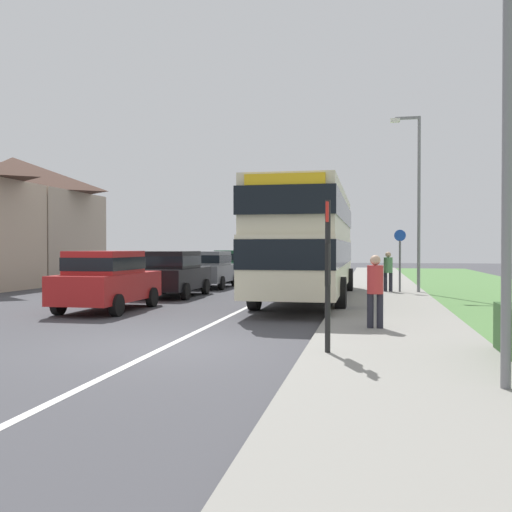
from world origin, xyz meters
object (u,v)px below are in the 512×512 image
Objects in this scene: cycle_route_sign at (400,258)px; street_lamp_near at (498,57)px; parked_car_black at (173,272)px; street_lamp_mid at (416,192)px; parked_car_dark_green at (234,264)px; pedestrian_at_stop at (375,288)px; double_decker_bus at (308,238)px; pedestrian_walking_away at (388,270)px; bus_stop_sign at (328,265)px; parked_car_red at (107,278)px; parked_car_grey at (209,268)px.

cycle_route_sign is 0.35× the size of street_lamp_near.
street_lamp_mid is at bearing 15.95° from parked_car_black.
parked_car_black is 10.30m from parked_car_dark_green.
double_decker_bus is at bearing 106.94° from pedestrian_at_stop.
double_decker_bus is 5.33m from parked_car_black.
pedestrian_walking_away is at bearing 50.23° from double_decker_bus.
pedestrian_at_stop and pedestrian_walking_away have the same top height.
parked_car_dark_green is 2.61× the size of pedestrian_walking_away.
street_lamp_mid reaches higher than bus_stop_sign.
bus_stop_sign is (-0.79, -3.00, 0.56)m from pedestrian_at_stop.
street_lamp_mid is at bearing 41.02° from double_decker_bus.
street_lamp_mid is (9.17, 7.47, 3.03)m from parked_car_red.
parked_car_red reaches higher than pedestrian_walking_away.
parked_car_dark_green is 0.61× the size of street_lamp_near.
parked_car_dark_green is 2.61× the size of pedestrian_at_stop.
pedestrian_walking_away is at bearing 179.17° from street_lamp_mid.
bus_stop_sign is 13.47m from cycle_route_sign.
parked_car_dark_green is 12.28m from street_lamp_mid.
pedestrian_walking_away is at bearing 86.73° from pedestrian_at_stop.
parked_car_red is at bearing -137.35° from pedestrian_walking_away.
pedestrian_walking_away is (7.89, 2.57, 0.05)m from parked_car_black.
parked_car_red is 2.41× the size of pedestrian_walking_away.
parked_car_grey is 0.55× the size of street_lamp_near.
parked_car_grey is at bearing 116.19° from street_lamp_near.
pedestrian_walking_away reaches higher than parked_car_grey.
pedestrian_walking_away is at bearing 92.97° from street_lamp_near.
bus_stop_sign is (6.51, -10.85, 0.61)m from parked_car_black.
parked_car_dark_green reaches higher than pedestrian_walking_away.
cycle_route_sign is (1.04, 10.35, 0.45)m from pedestrian_at_stop.
parked_car_dark_green is (-0.13, 5.52, 0.01)m from parked_car_grey.
bus_stop_sign is at bearing -100.22° from street_lamp_mid.
street_lamp_mid is at bearing 81.10° from pedestrian_at_stop.
double_decker_bus is at bearing -134.64° from cycle_route_sign.
street_lamp_near reaches higher than parked_car_black.
double_decker_bus reaches higher than parked_car_red.
parked_car_grey is 0.57× the size of street_lamp_mid.
pedestrian_walking_away is 0.23× the size of street_lamp_near.
bus_stop_sign is at bearing -95.88° from pedestrian_walking_away.
street_lamp_near is at bearing -69.19° from parked_car_dark_green.
double_decker_bus is 5.35m from street_lamp_mid.
parked_car_red is 0.56× the size of street_lamp_near.
street_lamp_near reaches higher than pedestrian_walking_away.
pedestrian_at_stop is 3.15m from bus_stop_sign.
cycle_route_sign reaches higher than parked_car_grey.
street_lamp_mid is (2.42, 13.40, 2.44)m from bus_stop_sign.
cycle_route_sign is 15.56m from street_lamp_near.
bus_stop_sign is at bearing -72.64° from parked_car_dark_green.
parked_car_dark_green is at bearing 91.37° from parked_car_grey.
parked_car_dark_green is (0.14, 15.22, -0.02)m from parked_car_red.
pedestrian_walking_away is 15.74m from street_lamp_near.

